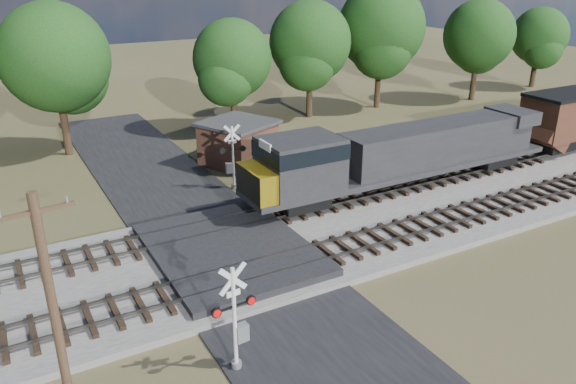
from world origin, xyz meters
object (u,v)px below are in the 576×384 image
utility_pole (55,319)px  equipment_shed (238,142)px  crossing_signal_far (232,163)px  crossing_signal_near (237,326)px

utility_pole → equipment_shed: bearing=47.5°
equipment_shed → crossing_signal_far: bearing=-143.7°
crossing_signal_near → crossing_signal_far: bearing=61.9°
equipment_shed → crossing_signal_near: bearing=-139.2°
crossing_signal_near → crossing_signal_far: crossing_signal_far is taller
utility_pole → equipment_shed: (14.48, 20.20, -2.67)m
crossing_signal_far → utility_pole: 20.23m
crossing_signal_near → utility_pole: 6.07m
crossing_signal_far → utility_pole: (-12.15, -15.98, 2.48)m
crossing_signal_near → utility_pole: size_ratio=0.52×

